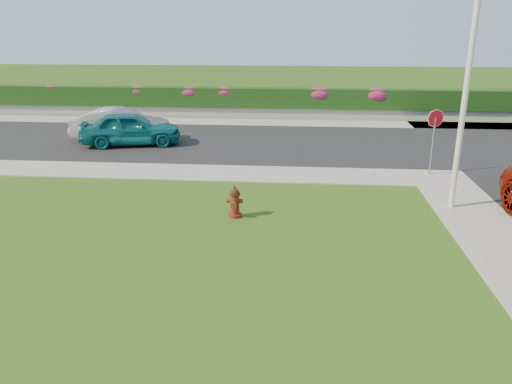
# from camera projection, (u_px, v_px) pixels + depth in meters

# --- Properties ---
(ground) EXTENTS (120.00, 120.00, 0.00)m
(ground) POSITION_uv_depth(u_px,v_px,m) (187.00, 307.00, 9.48)
(ground) COLOR black
(ground) RESTS_ON ground
(street_far) EXTENTS (26.00, 8.00, 0.04)m
(street_far) POSITION_uv_depth(u_px,v_px,m) (146.00, 141.00, 23.11)
(street_far) COLOR black
(street_far) RESTS_ON ground
(sidewalk_far) EXTENTS (24.00, 2.00, 0.04)m
(sidewalk_far) POSITION_uv_depth(u_px,v_px,m) (80.00, 170.00, 18.47)
(sidewalk_far) COLOR gray
(sidewalk_far) RESTS_ON ground
(curb_corner) EXTENTS (2.00, 2.00, 0.04)m
(curb_corner) POSITION_uv_depth(u_px,v_px,m) (440.00, 178.00, 17.40)
(curb_corner) COLOR gray
(curb_corner) RESTS_ON ground
(sidewalk_beyond) EXTENTS (34.00, 2.00, 0.04)m
(sidewalk_beyond) POSITION_uv_depth(u_px,v_px,m) (244.00, 122.00, 27.51)
(sidewalk_beyond) COLOR gray
(sidewalk_beyond) RESTS_ON ground
(retaining_wall) EXTENTS (34.00, 0.40, 0.60)m
(retaining_wall) POSITION_uv_depth(u_px,v_px,m) (247.00, 113.00, 28.83)
(retaining_wall) COLOR gray
(retaining_wall) RESTS_ON ground
(hedge) EXTENTS (32.00, 0.90, 1.10)m
(hedge) POSITION_uv_depth(u_px,v_px,m) (247.00, 98.00, 28.66)
(hedge) COLOR black
(hedge) RESTS_ON retaining_wall
(fire_hydrant) EXTENTS (0.45, 0.43, 0.89)m
(fire_hydrant) POSITION_uv_depth(u_px,v_px,m) (235.00, 202.00, 13.84)
(fire_hydrant) COLOR #52150C
(fire_hydrant) RESTS_ON ground
(sedan_teal) EXTENTS (4.60, 2.68, 1.47)m
(sedan_teal) POSITION_uv_depth(u_px,v_px,m) (131.00, 128.00, 21.99)
(sedan_teal) COLOR #0D5E66
(sedan_teal) RESTS_ON street_far
(sedan_silver) EXTENTS (4.49, 1.75, 1.46)m
(sedan_silver) POSITION_uv_depth(u_px,v_px,m) (121.00, 125.00, 22.86)
(sedan_silver) COLOR #A5A6AC
(sedan_silver) RESTS_ON street_far
(utility_pole) EXTENTS (0.16, 0.16, 5.82)m
(utility_pole) POSITION_uv_depth(u_px,v_px,m) (464.00, 109.00, 13.71)
(utility_pole) COLOR silver
(utility_pole) RESTS_ON ground
(stop_sign) EXTENTS (0.61, 0.24, 2.37)m
(stop_sign) POSITION_uv_depth(u_px,v_px,m) (435.00, 127.00, 17.30)
(stop_sign) COLOR slate
(stop_sign) RESTS_ON ground
(flower_clump_a) EXTENTS (1.05, 0.68, 0.53)m
(flower_clump_a) POSITION_uv_depth(u_px,v_px,m) (51.00, 90.00, 29.40)
(flower_clump_a) COLOR #BC2064
(flower_clump_a) RESTS_ON hedge
(flower_clump_b) EXTENTS (1.19, 0.76, 0.59)m
(flower_clump_b) POSITION_uv_depth(u_px,v_px,m) (138.00, 91.00, 28.98)
(flower_clump_b) COLOR #BC2064
(flower_clump_b) RESTS_ON hedge
(flower_clump_c) EXTENTS (1.30, 0.83, 0.65)m
(flower_clump_c) POSITION_uv_depth(u_px,v_px,m) (190.00, 92.00, 28.74)
(flower_clump_c) COLOR #BC2064
(flower_clump_c) RESTS_ON hedge
(flower_clump_d) EXTENTS (1.24, 0.80, 0.62)m
(flower_clump_d) POSITION_uv_depth(u_px,v_px,m) (224.00, 92.00, 28.57)
(flower_clump_d) COLOR #BC2064
(flower_clump_d) RESTS_ON hedge
(flower_clump_e) EXTENTS (1.44, 0.92, 0.72)m
(flower_clump_e) POSITION_uv_depth(u_px,v_px,m) (319.00, 94.00, 28.14)
(flower_clump_e) COLOR #BC2064
(flower_clump_e) RESTS_ON hedge
(flower_clump_f) EXTENTS (1.50, 0.96, 0.75)m
(flower_clump_f) POSITION_uv_depth(u_px,v_px,m) (376.00, 95.00, 27.89)
(flower_clump_f) COLOR #BC2064
(flower_clump_f) RESTS_ON hedge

